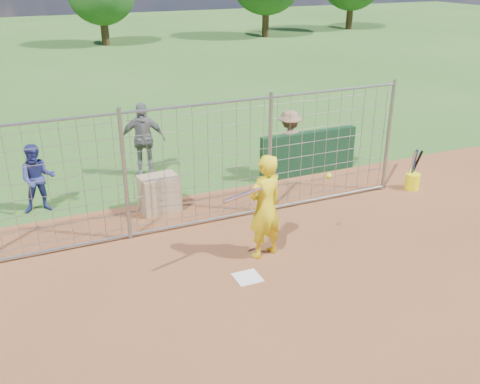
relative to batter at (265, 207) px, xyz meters
name	(u,v)px	position (x,y,z in m)	size (l,w,h in m)	color
ground	(243,272)	(-0.60, -0.39, -0.97)	(100.00, 100.00, 0.00)	#2D591E
home_plate	(248,278)	(-0.60, -0.59, -0.96)	(0.43, 0.43, 0.02)	silver
dugout_wall	(308,153)	(2.80, 3.21, -0.42)	(2.60, 0.20, 1.10)	#11381E
batter	(265,207)	(0.00, 0.00, 0.00)	(0.71, 0.47, 1.95)	yellow
bystander_a	(38,179)	(-3.55, 3.61, -0.22)	(0.73, 0.57, 1.50)	navy
bystander_b	(143,140)	(-0.98, 4.79, -0.04)	(1.09, 0.45, 1.86)	slate
bystander_c	(289,143)	(2.36, 3.42, -0.16)	(1.06, 0.61, 1.63)	brown
equipment_bin	(159,194)	(-1.22, 2.59, -0.57)	(0.80, 0.55, 0.80)	tan
equipment_in_play	(265,190)	(-0.13, -0.27, 0.45)	(2.21, 0.35, 0.10)	silver
bucket_with_bats	(413,179)	(4.56, 1.37, -0.73)	(0.34, 0.37, 0.98)	#FFF00D
backstop_fence	(201,167)	(-0.60, 1.61, 0.28)	(9.08, 0.08, 2.60)	gray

